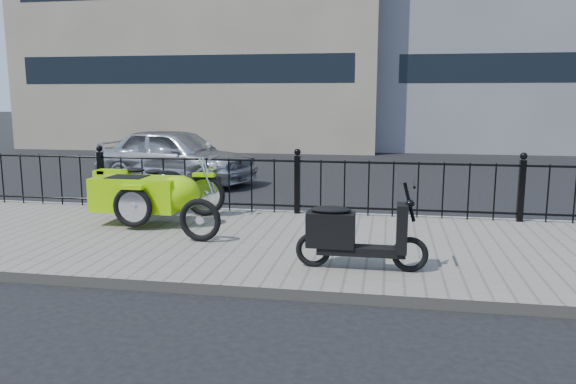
% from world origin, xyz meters
% --- Properties ---
extents(ground, '(120.00, 120.00, 0.00)m').
position_xyz_m(ground, '(0.00, 0.00, 0.00)').
color(ground, black).
rests_on(ground, ground).
extents(sidewalk, '(30.00, 3.80, 0.12)m').
position_xyz_m(sidewalk, '(0.00, -0.50, 0.06)').
color(sidewalk, slate).
rests_on(sidewalk, ground).
extents(curb, '(30.00, 0.10, 0.12)m').
position_xyz_m(curb, '(0.00, 1.44, 0.06)').
color(curb, gray).
rests_on(curb, ground).
extents(iron_fence, '(14.11, 0.11, 1.08)m').
position_xyz_m(iron_fence, '(0.00, 1.30, 0.59)').
color(iron_fence, black).
rests_on(iron_fence, sidewalk).
extents(building_tan, '(14.00, 8.01, 12.00)m').
position_xyz_m(building_tan, '(-6.00, 15.99, 6.00)').
color(building_tan, gray).
rests_on(building_tan, ground).
extents(motorcycle_sidecar, '(2.28, 1.48, 0.98)m').
position_xyz_m(motorcycle_sidecar, '(-2.07, 0.21, 0.59)').
color(motorcycle_sidecar, black).
rests_on(motorcycle_sidecar, sidewalk).
extents(scooter, '(1.48, 0.43, 1.00)m').
position_xyz_m(scooter, '(1.09, -1.59, 0.51)').
color(scooter, black).
rests_on(scooter, sidewalk).
extents(spare_tire, '(0.59, 0.12, 0.59)m').
position_xyz_m(spare_tire, '(-0.98, -0.75, 0.41)').
color(spare_tire, black).
rests_on(spare_tire, sidewalk).
extents(sedan_car, '(4.15, 2.43, 1.32)m').
position_xyz_m(sedan_car, '(-3.46, 4.72, 0.66)').
color(sedan_car, '#B4B7BC').
rests_on(sedan_car, ground).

